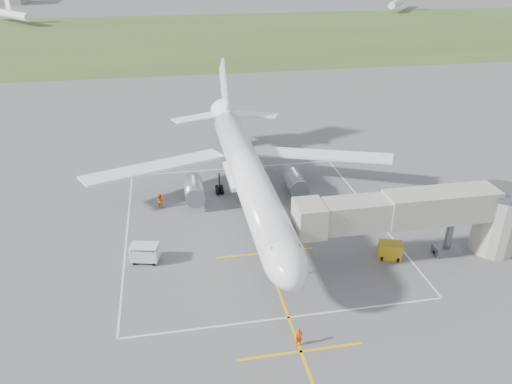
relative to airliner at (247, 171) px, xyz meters
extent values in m
plane|color=#555557|center=(0.00, -0.75, -4.39)|extent=(700.00, 700.00, 0.00)
cube|color=#3F5525|center=(0.00, 129.25, -4.38)|extent=(700.00, 120.00, 0.02)
cube|color=#E4B50D|center=(0.00, -5.75, -4.38)|extent=(0.25, 60.00, 0.01)
cube|color=#E4B50D|center=(0.00, -24.75, -4.38)|extent=(10.00, 0.25, 0.01)
cube|color=#E4B50D|center=(0.00, -10.75, -4.38)|extent=(10.00, 0.25, 0.01)
cube|color=silver|center=(0.00, 11.25, -4.38)|extent=(28.00, 0.20, 0.01)
cube|color=silver|center=(0.00, -20.75, -4.38)|extent=(28.00, 0.20, 0.01)
cube|color=silver|center=(-14.00, -4.75, -4.38)|extent=(0.20, 32.00, 0.01)
cube|color=silver|center=(14.00, -4.75, -4.38)|extent=(0.20, 32.00, 0.01)
cylinder|color=white|center=(0.00, -0.75, 0.11)|extent=(3.80, 36.00, 3.80)
ellipsoid|color=white|center=(0.00, -18.75, 0.11)|extent=(3.80, 7.22, 3.80)
cube|color=black|center=(0.00, -19.65, 1.16)|extent=(2.40, 1.60, 0.99)
cone|color=white|center=(0.00, 19.75, 0.51)|extent=(3.80, 6.00, 3.80)
cube|color=white|center=(10.50, 5.25, -0.74)|extent=(17.93, 11.24, 1.23)
cube|color=white|center=(-10.50, 5.25, -0.74)|extent=(17.93, 11.24, 1.23)
cube|color=white|center=(0.00, 2.25, -1.44)|extent=(4.20, 8.00, 0.50)
cube|color=white|center=(0.00, 20.45, 4.81)|extent=(0.30, 7.89, 8.65)
cube|color=white|center=(0.00, 18.25, 1.81)|extent=(0.35, 5.00, 1.20)
cube|color=white|center=(4.20, 19.45, 0.71)|extent=(7.85, 5.03, 0.20)
cube|color=white|center=(-4.20, 19.45, 0.71)|extent=(7.85, 5.03, 0.20)
cylinder|color=slate|center=(6.20, 1.75, -2.49)|extent=(2.30, 4.20, 2.30)
cube|color=white|center=(6.20, 1.45, -1.69)|extent=(0.25, 2.40, 1.20)
cylinder|color=slate|center=(-6.20, 1.75, -2.49)|extent=(2.30, 4.20, 2.30)
cube|color=white|center=(-6.20, 1.45, -1.69)|extent=(0.25, 2.40, 1.20)
cylinder|color=black|center=(0.00, -15.25, -3.09)|extent=(0.18, 0.18, 2.60)
cylinder|color=black|center=(-0.11, -15.25, -3.99)|extent=(0.28, 0.80, 0.80)
cylinder|color=black|center=(0.11, -15.25, -3.99)|extent=(0.28, 0.80, 0.80)
cylinder|color=black|center=(2.90, 3.75, -2.99)|extent=(0.22, 0.22, 2.80)
cylinder|color=black|center=(2.62, 3.40, -3.91)|extent=(0.32, 0.96, 0.96)
cylinder|color=black|center=(3.18, 3.40, -3.91)|extent=(0.32, 0.96, 0.96)
cylinder|color=black|center=(2.62, 4.10, -3.91)|extent=(0.32, 0.96, 0.96)
cylinder|color=black|center=(3.18, 4.10, -3.91)|extent=(0.32, 0.96, 0.96)
cylinder|color=black|center=(-2.90, 3.75, -2.99)|extent=(0.22, 0.22, 2.80)
cylinder|color=black|center=(-3.18, 3.40, -3.91)|extent=(0.32, 0.96, 0.96)
cylinder|color=black|center=(-2.62, 3.40, -3.91)|extent=(0.32, 0.96, 0.96)
cylinder|color=black|center=(-3.18, 4.10, -3.91)|extent=(0.32, 0.96, 0.96)
cylinder|color=black|center=(-2.62, 4.10, -3.91)|extent=(0.32, 0.96, 0.96)
cube|color=#A09B91|center=(7.74, -14.25, 1.21)|extent=(11.09, 2.90, 2.80)
cube|color=#A09B91|center=(16.46, -14.25, 1.31)|extent=(11.09, 3.10, 3.00)
cube|color=#A09B91|center=(3.40, -14.25, 1.21)|extent=(2.60, 3.40, 3.00)
cylinder|color=#5B5D63|center=(18.00, -14.25, -2.29)|extent=(0.70, 0.70, 4.20)
cube|color=#5B5D63|center=(18.00, -14.25, -3.94)|extent=(2.60, 1.40, 0.90)
cylinder|color=#A09B91|center=(23.00, -14.25, -1.19)|extent=(4.40, 4.40, 6.40)
cylinder|color=#5B5D63|center=(23.00, -14.25, 2.21)|extent=(5.00, 5.00, 0.30)
cylinder|color=black|center=(17.00, -14.25, -4.04)|extent=(0.70, 0.30, 0.70)
cylinder|color=black|center=(19.00, -14.25, -4.04)|extent=(0.70, 0.30, 0.70)
cube|color=gold|center=(12.10, -13.82, -3.55)|extent=(2.62, 2.14, 1.69)
cylinder|color=black|center=(11.15, -14.13, -4.14)|extent=(0.38, 0.54, 0.50)
cylinder|color=black|center=(12.63, -14.67, -4.14)|extent=(0.38, 0.54, 0.50)
cube|color=silver|center=(-11.91, -10.08, -3.47)|extent=(3.02, 2.24, 1.19)
cube|color=silver|center=(-11.91, -10.08, -2.55)|extent=(3.02, 2.24, 0.09)
cylinder|color=black|center=(-13.12, -10.45, -3.26)|extent=(0.09, 0.09, 1.41)
cylinder|color=black|center=(-11.02, -10.98, -3.26)|extent=(0.09, 0.09, 1.41)
cylinder|color=black|center=(-12.80, -9.19, -3.26)|extent=(0.09, 0.09, 1.41)
cylinder|color=black|center=(-10.70, -9.72, -3.26)|extent=(0.09, 0.09, 1.41)
cylinder|color=black|center=(-13.00, -10.42, -4.18)|extent=(0.29, 0.47, 0.43)
cylinder|color=black|center=(-11.11, -10.90, -4.18)|extent=(0.29, 0.47, 0.43)
cylinder|color=black|center=(-12.71, -9.27, -4.18)|extent=(0.29, 0.47, 0.43)
cylinder|color=black|center=(-10.82, -9.74, -4.18)|extent=(0.29, 0.47, 0.43)
imported|color=#D74106|center=(-0.01, -24.06, -3.55)|extent=(0.69, 0.52, 1.69)
imported|color=#DE5A07|center=(-10.32, 1.24, -3.51)|extent=(1.08, 1.00, 1.77)
cylinder|color=white|center=(-67.59, 173.62, -0.89)|extent=(22.04, 27.32, 3.20)
cube|color=white|center=(-67.59, 173.62, 3.61)|extent=(2.68, 3.35, 5.50)
cylinder|color=white|center=(106.78, 189.04, -0.89)|extent=(21.21, 27.90, 3.20)
camera|label=1|loc=(-8.71, -52.61, 23.61)|focal=35.00mm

